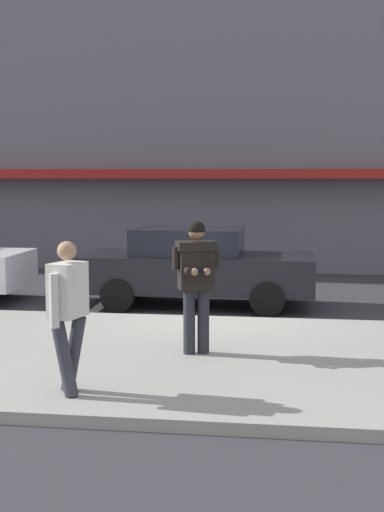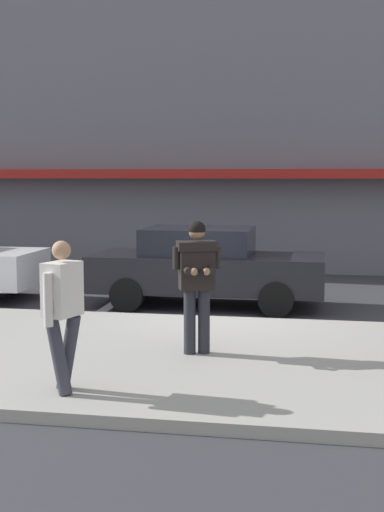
% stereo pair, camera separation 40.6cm
% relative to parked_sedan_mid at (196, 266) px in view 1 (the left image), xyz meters
% --- Properties ---
extents(ground_plane, '(80.00, 80.00, 0.00)m').
position_rel_parked_sedan_mid_xyz_m(ground_plane, '(0.50, -1.46, -0.79)').
color(ground_plane, '#333338').
extents(sidewalk, '(32.00, 5.30, 0.14)m').
position_rel_parked_sedan_mid_xyz_m(sidewalk, '(1.50, -4.31, -0.72)').
color(sidewalk, '#99968E').
rests_on(sidewalk, ground).
extents(curb_paint_line, '(28.00, 0.12, 0.01)m').
position_rel_parked_sedan_mid_xyz_m(curb_paint_line, '(1.50, -1.41, -0.79)').
color(curb_paint_line, silver).
rests_on(curb_paint_line, ground).
extents(storefront_facade, '(28.00, 4.70, 14.85)m').
position_rel_parked_sedan_mid_xyz_m(storefront_facade, '(1.50, 7.03, 6.62)').
color(storefront_facade, slate).
rests_on(storefront_facade, ground).
extents(parked_sedan_mid, '(4.51, 1.94, 1.54)m').
position_rel_parked_sedan_mid_xyz_m(parked_sedan_mid, '(0.00, 0.00, 0.00)').
color(parked_sedan_mid, black).
rests_on(parked_sedan_mid, ground).
extents(man_texting_on_phone, '(0.62, 0.65, 1.81)m').
position_rel_parked_sedan_mid_xyz_m(man_texting_on_phone, '(0.60, -4.30, 0.46)').
color(man_texting_on_phone, '#23232B').
rests_on(man_texting_on_phone, sidewalk).
extents(pedestrian_in_light_coat, '(0.40, 0.58, 1.70)m').
position_rel_parked_sedan_mid_xyz_m(pedestrian_in_light_coat, '(-0.56, -6.27, 0.32)').
color(pedestrian_in_light_coat, '#33333D').
rests_on(pedestrian_in_light_coat, sidewalk).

